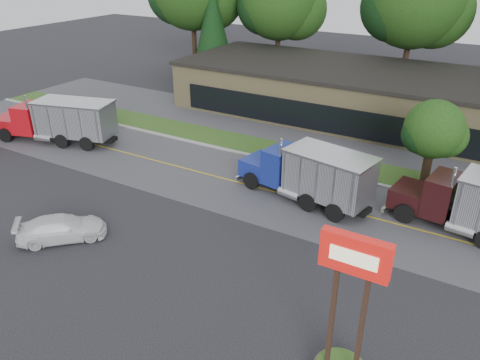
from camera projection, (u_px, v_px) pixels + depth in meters
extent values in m
plane|color=#3A3A3F|center=(154.00, 255.00, 23.21)|extent=(140.00, 140.00, 0.00)
cube|color=slate|center=(244.00, 184.00, 30.17)|extent=(60.00, 8.00, 0.02)
cube|color=gold|center=(244.00, 184.00, 30.17)|extent=(60.00, 0.12, 0.01)
cube|color=#9E9E99|center=(273.00, 161.00, 33.42)|extent=(60.00, 0.30, 0.12)
cube|color=#2C4C1A|center=(284.00, 153.00, 34.81)|extent=(60.00, 3.40, 0.03)
cube|color=slate|center=(310.00, 132.00, 38.68)|extent=(60.00, 7.00, 0.02)
cube|color=tan|center=(359.00, 95.00, 41.53)|extent=(32.00, 12.00, 4.00)
cube|color=#332116|center=(332.00, 317.00, 15.60)|extent=(0.16, 0.16, 5.00)
cube|color=#332116|center=(361.00, 328.00, 15.15)|extent=(0.16, 0.16, 5.00)
cube|color=red|center=(355.00, 255.00, 14.18)|extent=(2.20, 0.35, 1.30)
cube|color=beige|center=(353.00, 258.00, 14.03)|extent=(1.50, 0.04, 0.50)
cube|color=beige|center=(357.00, 252.00, 14.32)|extent=(1.50, 0.04, 0.50)
cylinder|color=#382619|center=(195.00, 51.00, 55.82)|extent=(0.56, 0.56, 5.32)
cylinder|color=#382619|center=(277.00, 59.00, 52.98)|extent=(0.56, 0.56, 4.74)
sphere|color=#193D10|center=(297.00, 9.00, 50.70)|extent=(6.50, 6.50, 6.50)
sphere|color=black|center=(264.00, 7.00, 50.46)|extent=(5.96, 5.96, 5.96)
cylinder|color=#382619|center=(404.00, 72.00, 46.55)|extent=(0.56, 0.56, 5.17)
sphere|color=#193D10|center=(435.00, 10.00, 44.07)|extent=(7.10, 7.10, 7.10)
sphere|color=black|center=(395.00, 7.00, 43.81)|extent=(6.50, 6.50, 6.50)
cylinder|color=#382619|center=(214.00, 77.00, 53.43)|extent=(0.44, 0.44, 1.00)
cone|color=black|center=(213.00, 27.00, 50.99)|extent=(4.80, 4.80, 9.81)
cylinder|color=#382619|center=(426.00, 169.00, 29.85)|extent=(0.56, 0.56, 2.00)
sphere|color=#193D10|center=(434.00, 129.00, 28.64)|extent=(3.65, 3.65, 3.65)
sphere|color=#193D10|center=(446.00, 136.00, 28.89)|extent=(2.74, 2.74, 2.74)
sphere|color=black|center=(422.00, 134.00, 28.79)|extent=(2.51, 2.51, 2.51)
cube|color=black|center=(59.00, 134.00, 36.62)|extent=(9.56, 3.59, 0.28)
cube|color=red|center=(12.00, 123.00, 37.32)|extent=(2.85, 2.84, 1.10)
cube|color=red|center=(30.00, 118.00, 36.63)|extent=(2.27, 2.77, 2.20)
cube|color=black|center=(21.00, 112.00, 36.61)|extent=(0.63, 2.04, 0.90)
cube|color=silver|center=(75.00, 119.00, 35.60)|extent=(6.23, 3.97, 2.50)
cube|color=silver|center=(72.00, 102.00, 35.02)|extent=(6.42, 4.16, 0.12)
cylinder|color=black|center=(25.00, 125.00, 38.51)|extent=(1.15, 0.64, 1.10)
cylinder|color=black|center=(5.00, 135.00, 36.52)|extent=(1.15, 0.64, 1.10)
cylinder|color=black|center=(91.00, 132.00, 37.14)|extent=(1.15, 0.64, 1.10)
cylinder|color=black|center=(74.00, 142.00, 35.15)|extent=(1.15, 0.64, 1.10)
cube|color=black|center=(307.00, 190.00, 28.13)|extent=(8.15, 2.50, 0.28)
cube|color=navy|center=(261.00, 166.00, 29.97)|extent=(2.33, 2.62, 1.10)
cube|color=navy|center=(281.00, 164.00, 28.77)|extent=(1.83, 2.62, 2.20)
cube|color=black|center=(274.00, 156.00, 28.95)|extent=(0.45, 2.07, 0.90)
cube|color=silver|center=(329.00, 176.00, 26.66)|extent=(5.23, 3.36, 2.50)
cube|color=silver|center=(331.00, 155.00, 26.08)|extent=(5.40, 3.54, 0.12)
cylinder|color=black|center=(274.00, 169.00, 30.88)|extent=(1.15, 0.55, 1.10)
cylinder|color=black|center=(252.00, 181.00, 29.33)|extent=(1.15, 0.55, 1.10)
cylinder|color=black|center=(342.00, 193.00, 27.87)|extent=(1.15, 0.55, 1.10)
cylinder|color=black|center=(321.00, 207.00, 26.32)|extent=(1.15, 0.55, 1.10)
cube|color=black|center=(475.00, 224.00, 24.67)|extent=(8.12, 2.13, 0.28)
cube|color=black|center=(411.00, 196.00, 26.38)|extent=(2.23, 2.55, 1.10)
cube|color=black|center=(442.00, 195.00, 25.23)|extent=(1.73, 2.57, 2.20)
cube|color=black|center=(431.00, 185.00, 25.39)|extent=(0.36, 2.09, 0.90)
cylinder|color=black|center=(420.00, 198.00, 27.33)|extent=(1.14, 0.50, 1.10)
cylinder|color=black|center=(405.00, 213.00, 25.71)|extent=(1.14, 0.50, 1.10)
imported|color=white|center=(62.00, 228.00, 24.21)|extent=(4.41, 4.44, 1.29)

